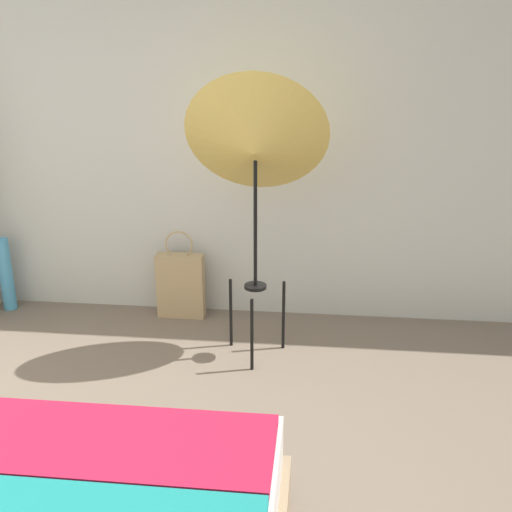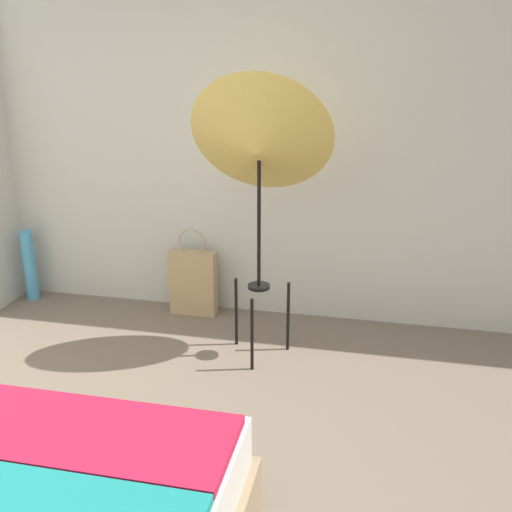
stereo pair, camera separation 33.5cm
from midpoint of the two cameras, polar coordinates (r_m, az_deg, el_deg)
The scene contains 4 objects.
wall_back at distance 4.12m, azimuth -1.18°, elevation 11.88°, with size 8.00×0.05×2.60m.
photo_umbrella at distance 3.40m, azimuth 3.16°, elevation 10.42°, with size 0.83×0.58×1.72m.
tote_bag at distance 4.29m, azimuth -3.79°, elevation -2.52°, with size 0.33×0.11×0.64m.
paper_roll at distance 4.77m, azimuth -18.93°, elevation -0.88°, with size 0.09×0.09×0.54m.
Camera 2 is at (1.11, -1.69, 1.85)m, focal length 42.00 mm.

